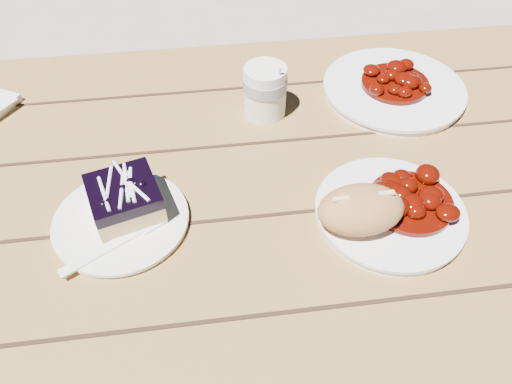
{
  "coord_description": "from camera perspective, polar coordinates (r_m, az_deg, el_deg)",
  "views": [
    {
      "loc": [
        -0.0,
        -0.55,
        1.31
      ],
      "look_at": [
        0.06,
        -0.09,
        0.81
      ],
      "focal_mm": 35.0,
      "sensor_mm": 36.0,
      "label": 1
    }
  ],
  "objects": [
    {
      "name": "ground",
      "position": [
        1.42,
        -2.97,
        -20.42
      ],
      "size": [
        60.0,
        60.0,
        0.0
      ],
      "primitive_type": "plane",
      "color": "#9A968B",
      "rests_on": "ground"
    },
    {
      "name": "picnic_table",
      "position": [
        0.9,
        -4.39,
        -5.96
      ],
      "size": [
        2.0,
        1.55,
        0.75
      ],
      "color": "brown",
      "rests_on": "ground"
    },
    {
      "name": "main_plate",
      "position": [
        0.75,
        15.02,
        -2.35
      ],
      "size": [
        0.21,
        0.21,
        0.02
      ],
      "primitive_type": "cylinder",
      "color": "white",
      "rests_on": "picnic_table"
    },
    {
      "name": "goulash_stew",
      "position": [
        0.74,
        17.49,
        -0.35
      ],
      "size": [
        0.12,
        0.12,
        0.04
      ],
      "primitive_type": null,
      "color": "#4E0A02",
      "rests_on": "main_plate"
    },
    {
      "name": "bread_roll",
      "position": [
        0.69,
        11.87,
        -1.98
      ],
      "size": [
        0.12,
        0.08,
        0.06
      ],
      "primitive_type": "ellipsoid",
      "rotation": [
        0.0,
        0.0,
        0.03
      ],
      "color": "#AE7743",
      "rests_on": "main_plate"
    },
    {
      "name": "dessert_plate",
      "position": [
        0.74,
        -15.15,
        -3.25
      ],
      "size": [
        0.19,
        0.19,
        0.01
      ],
      "primitive_type": "cylinder",
      "color": "white",
      "rests_on": "picnic_table"
    },
    {
      "name": "blueberry_cake",
      "position": [
        0.73,
        -14.78,
        -0.72
      ],
      "size": [
        0.12,
        0.12,
        0.05
      ],
      "rotation": [
        0.0,
        0.0,
        0.28
      ],
      "color": "tan",
      "rests_on": "dessert_plate"
    },
    {
      "name": "fork_dessert",
      "position": [
        0.71,
        -17.09,
        -6.39
      ],
      "size": [
        0.15,
        0.1,
        0.0
      ],
      "primitive_type": null,
      "rotation": [
        0.0,
        0.0,
        -1.02
      ],
      "color": "white",
      "rests_on": "dessert_plate"
    },
    {
      "name": "coffee_cup",
      "position": [
        0.88,
        1.04,
        11.45
      ],
      "size": [
        0.07,
        0.07,
        0.09
      ],
      "primitive_type": "cylinder",
      "color": "white",
      "rests_on": "picnic_table"
    },
    {
      "name": "second_plate",
      "position": [
        0.98,
        15.44,
        11.22
      ],
      "size": [
        0.26,
        0.26,
        0.02
      ],
      "primitive_type": "cylinder",
      "color": "white",
      "rests_on": "picnic_table"
    },
    {
      "name": "second_stew",
      "position": [
        0.97,
        15.78,
        12.6
      ],
      "size": [
        0.12,
        0.12,
        0.04
      ],
      "primitive_type": null,
      "color": "#4E0A02",
      "rests_on": "second_plate"
    }
  ]
}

